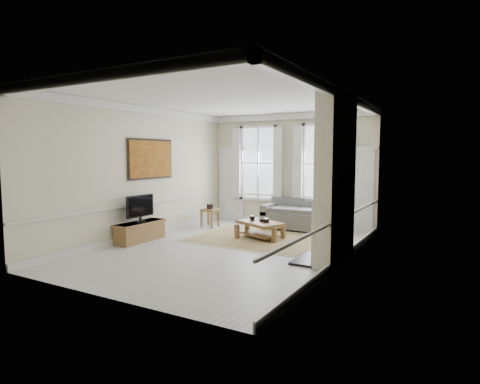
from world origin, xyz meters
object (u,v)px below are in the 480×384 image
Objects in this scene: sofa at (299,217)px; tv_stand at (140,232)px; side_table at (210,213)px; coffee_table at (260,225)px.

sofa reaches higher than tv_stand.
side_table is 0.39× the size of coffee_table.
tv_stand is (-2.48, -1.73, -0.13)m from coffee_table.
coffee_table is at bearing -101.62° from sofa.
sofa is 1.80m from coffee_table.
side_table is 0.39× the size of tv_stand.
side_table is at bearing 81.49° from tv_stand.
coffee_table is 3.03m from tv_stand.
tv_stand is (-2.84, -3.49, -0.12)m from sofa.
sofa is 4.51m from tv_stand.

